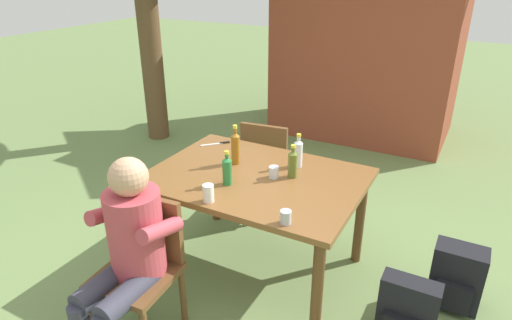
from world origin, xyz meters
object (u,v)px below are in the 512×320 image
dining_table (256,188)px  bottle_clear (298,153)px  backpack_by_far_side (407,313)px  bottle_olive (293,163)px  cup_white (208,193)px  table_knife (217,144)px  bottle_amber (235,147)px  bottle_green (227,170)px  brick_kiosk (372,14)px  backpack_by_near_side (456,278)px  chair_near_left (143,261)px  cup_steel (286,217)px  cup_glass (274,172)px  person_in_white_shirt (127,248)px  chair_far_left (268,161)px

dining_table → bottle_clear: bearing=55.3°
bottle_clear → backpack_by_far_side: 1.25m
bottle_olive → cup_white: size_ratio=2.09×
table_knife → backpack_by_far_side: size_ratio=0.43×
bottle_amber → backpack_by_far_side: (1.36, -0.30, -0.70)m
bottle_green → brick_kiosk: 3.61m
dining_table → bottle_clear: (0.19, 0.28, 0.20)m
backpack_by_near_side → backpack_by_far_side: bearing=-115.7°
chair_near_left → bottle_olive: size_ratio=3.68×
cup_steel → cup_white: bearing=179.7°
bottle_clear → backpack_by_far_side: bearing=-26.6°
cup_white → cup_glass: bearing=66.5°
cup_glass → cup_white: cup_white is taller
bottle_green → person_in_white_shirt: bearing=-106.4°
bottle_olive → cup_glass: bearing=-147.2°
backpack_by_near_side → cup_white: bearing=-153.2°
person_in_white_shirt → bottle_clear: 1.34m
cup_glass → brick_kiosk: brick_kiosk is taller
dining_table → person_in_white_shirt: (-0.33, -0.93, -0.03)m
chair_far_left → brick_kiosk: brick_kiosk is taller
bottle_green → cup_steel: bearing=-25.2°
chair_near_left → bottle_green: (0.22, 0.63, 0.39)m
cup_steel → dining_table: bearing=133.7°
chair_far_left → bottle_green: bearing=-78.5°
person_in_white_shirt → bottle_amber: size_ratio=3.99×
dining_table → backpack_by_near_side: bearing=11.7°
chair_near_left → person_in_white_shirt: bearing=-86.9°
chair_near_left → bottle_clear: bottle_clear is taller
chair_near_left → bottle_clear: size_ratio=3.47×
cup_white → backpack_by_near_side: (1.45, 0.73, -0.62)m
dining_table → backpack_by_far_side: bearing=-9.6°
bottle_amber → bottle_green: 0.33m
person_in_white_shirt → bottle_green: person_in_white_shirt is taller
backpack_by_near_side → brick_kiosk: bearing=116.1°
cup_steel → brick_kiosk: 3.91m
person_in_white_shirt → brick_kiosk: 4.37m
backpack_by_far_side → bottle_amber: bearing=167.4°
person_in_white_shirt → bottle_amber: bearing=84.7°
chair_far_left → cup_white: cup_white is taller
person_in_white_shirt → backpack_by_far_side: (1.45, 0.74, -0.45)m
bottle_amber → chair_far_left: bearing=97.1°
bottle_olive → backpack_by_near_side: 1.32m
table_knife → brick_kiosk: (0.40, 2.99, 0.74)m
cup_glass → bottle_clear: bearing=73.2°
cup_steel → bottle_olive: bearing=110.3°
chair_near_left → chair_far_left: bearing=89.5°
cup_white → cup_steel: bearing=-0.3°
bottle_olive → backpack_by_near_side: bearing=9.0°
person_in_white_shirt → cup_glass: 1.08m
person_in_white_shirt → cup_glass: person_in_white_shirt is taller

